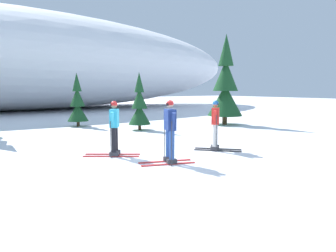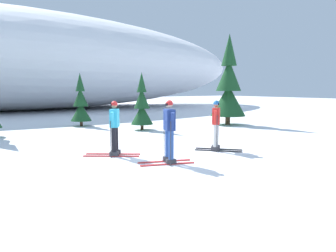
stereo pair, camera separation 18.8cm
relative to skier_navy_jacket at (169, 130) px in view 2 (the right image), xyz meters
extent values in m
plane|color=white|center=(0.21, 0.46, -0.96)|extent=(120.00, 120.00, 0.00)
cube|color=red|center=(-0.14, -0.14, -0.94)|extent=(1.51, 0.58, 0.03)
cube|color=red|center=(-0.03, 0.20, -0.94)|extent=(1.51, 0.58, 0.03)
cube|color=#38383D|center=(-0.05, -0.17, -0.87)|extent=(0.31, 0.22, 0.12)
cube|color=#38383D|center=(0.06, 0.17, -0.87)|extent=(0.31, 0.22, 0.12)
cylinder|color=#2D519E|center=(-0.05, -0.17, -0.41)|extent=(0.15, 0.15, 0.80)
cylinder|color=#2D519E|center=(0.06, 0.17, -0.41)|extent=(0.15, 0.15, 0.80)
cube|color=navy|center=(0.01, 0.00, 0.28)|extent=(0.37, 0.50, 0.59)
cylinder|color=navy|center=(-0.08, -0.26, 0.23)|extent=(0.18, 0.29, 0.58)
cylinder|color=navy|center=(0.09, 0.26, 0.23)|extent=(0.18, 0.29, 0.58)
sphere|color=beige|center=(0.01, 0.00, 0.70)|extent=(0.19, 0.19, 0.19)
sphere|color=red|center=(0.01, 0.00, 0.73)|extent=(0.21, 0.21, 0.21)
cube|color=black|center=(-0.07, 0.02, 0.71)|extent=(0.08, 0.15, 0.07)
cylinder|color=#2D2D33|center=(-0.16, -0.33, -0.34)|extent=(0.02, 0.02, 1.24)
cylinder|color=#2D2D33|center=(-0.16, -0.33, -0.90)|extent=(0.07, 0.07, 0.01)
cylinder|color=#2D2D33|center=(0.06, 0.36, -0.34)|extent=(0.02, 0.02, 1.24)
cylinder|color=#2D2D33|center=(0.06, 0.36, -0.90)|extent=(0.07, 0.07, 0.01)
cube|color=black|center=(2.54, 0.70, -0.94)|extent=(1.17, 1.22, 0.03)
cube|color=black|center=(2.31, 0.48, -0.94)|extent=(1.17, 1.22, 0.03)
cube|color=#38383D|center=(2.47, 0.77, -0.87)|extent=(0.29, 0.30, 0.12)
cube|color=#38383D|center=(2.24, 0.55, -0.87)|extent=(0.29, 0.30, 0.12)
cylinder|color=silver|center=(2.47, 0.77, -0.43)|extent=(0.15, 0.15, 0.75)
cylinder|color=silver|center=(2.24, 0.55, -0.43)|extent=(0.15, 0.15, 0.75)
cube|color=red|center=(2.36, 0.66, 0.22)|extent=(0.46, 0.45, 0.56)
cylinder|color=red|center=(2.54, 0.83, 0.15)|extent=(0.27, 0.26, 0.58)
cylinder|color=red|center=(2.18, 0.49, 0.15)|extent=(0.27, 0.26, 0.58)
sphere|color=#A37556|center=(2.36, 0.66, 0.62)|extent=(0.19, 0.19, 0.19)
sphere|color=#2366B2|center=(2.36, 0.66, 0.65)|extent=(0.21, 0.21, 0.21)
cube|color=black|center=(2.41, 0.60, 0.63)|extent=(0.13, 0.13, 0.07)
cylinder|color=#2D2D33|center=(2.65, 0.85, -0.34)|extent=(0.02, 0.02, 1.24)
cylinder|color=#2D2D33|center=(2.65, 0.85, -0.90)|extent=(0.07, 0.07, 0.01)
cylinder|color=#2D2D33|center=(2.15, 0.38, -0.34)|extent=(0.02, 0.02, 1.24)
cylinder|color=#2D2D33|center=(2.15, 0.38, -0.90)|extent=(0.07, 0.07, 0.01)
cube|color=red|center=(-1.06, 1.69, -0.94)|extent=(1.49, 1.07, 0.03)
cube|color=red|center=(-0.87, 1.96, -0.94)|extent=(1.49, 1.07, 0.03)
cube|color=#38383D|center=(-0.97, 1.64, -0.87)|extent=(0.31, 0.27, 0.12)
cube|color=#38383D|center=(-0.79, 1.90, -0.87)|extent=(0.31, 0.27, 0.12)
cylinder|color=black|center=(-0.97, 1.64, -0.43)|extent=(0.15, 0.15, 0.76)
cylinder|color=black|center=(-0.79, 1.90, -0.43)|extent=(0.15, 0.15, 0.76)
cube|color=#33B7D6|center=(-0.88, 1.77, 0.23)|extent=(0.43, 0.48, 0.56)
cylinder|color=#33B7D6|center=(-1.03, 1.56, 0.17)|extent=(0.24, 0.28, 0.58)
cylinder|color=#33B7D6|center=(-0.74, 1.98, 0.17)|extent=(0.24, 0.28, 0.58)
sphere|color=#A37556|center=(-0.88, 1.77, 0.64)|extent=(0.19, 0.19, 0.19)
sphere|color=red|center=(-0.88, 1.77, 0.67)|extent=(0.21, 0.21, 0.21)
cube|color=black|center=(-0.95, 1.82, 0.65)|extent=(0.11, 0.14, 0.07)
cylinder|color=#2D2D33|center=(-1.13, 1.52, -0.39)|extent=(0.02, 0.02, 1.14)
cylinder|color=#2D2D33|center=(-1.13, 1.52, -0.90)|extent=(0.07, 0.07, 0.01)
cylinder|color=#2D2D33|center=(-0.73, 2.09, -0.39)|extent=(0.02, 0.02, 1.14)
cylinder|color=#2D2D33|center=(-0.73, 2.09, -0.90)|extent=(0.07, 0.07, 0.01)
cylinder|color=#47301E|center=(0.65, 9.98, -0.76)|extent=(0.16, 0.16, 0.40)
cone|color=#194723|center=(0.65, 9.98, -0.14)|extent=(1.15, 1.15, 1.03)
cone|color=#194723|center=(0.65, 9.98, 0.68)|extent=(0.83, 0.83, 1.03)
cone|color=#194723|center=(0.65, 9.98, 1.51)|extent=(0.51, 0.51, 1.03)
cylinder|color=#47301E|center=(2.75, 6.68, -0.76)|extent=(0.16, 0.16, 0.40)
cone|color=#194723|center=(2.75, 6.68, -0.16)|extent=(1.13, 1.13, 1.02)
cone|color=#194723|center=(2.75, 6.68, 0.66)|extent=(0.82, 0.82, 1.02)
cone|color=#194723|center=(2.75, 6.68, 1.47)|extent=(0.50, 0.50, 1.02)
cylinder|color=#47301E|center=(8.09, 5.97, -0.61)|extent=(0.28, 0.28, 0.71)
cone|color=#194723|center=(8.09, 5.97, 0.47)|extent=(2.02, 2.02, 1.81)
cone|color=#194723|center=(8.09, 5.97, 1.91)|extent=(1.45, 1.45, 1.81)
cone|color=#194723|center=(8.09, 5.97, 3.36)|extent=(0.89, 0.89, 1.81)
ellipsoid|color=white|center=(-0.55, 26.40, 3.73)|extent=(50.96, 21.71, 9.38)
camera|label=1|loc=(-4.91, -7.08, 1.16)|focal=33.02mm
camera|label=2|loc=(-4.76, -7.19, 1.16)|focal=33.02mm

